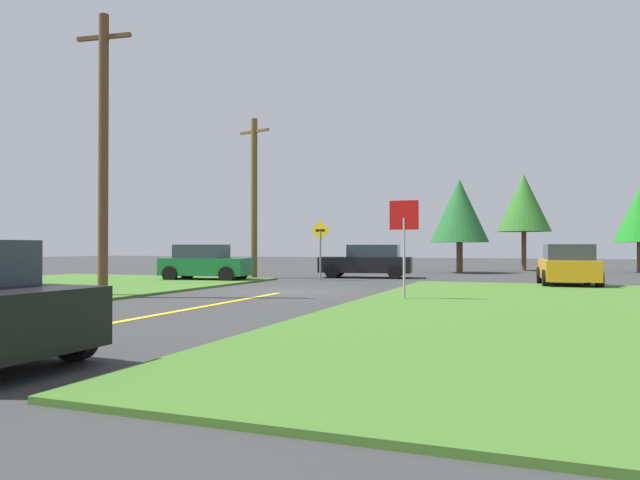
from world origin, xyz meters
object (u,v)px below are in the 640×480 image
utility_pole_near (103,152)px  pine_tree_center (524,203)px  car_on_crossroad (568,265)px  utility_pole_mid (254,196)px  stop_sign (404,229)px  car_approaching_junction (368,261)px  oak_tree_right (459,211)px  direction_sign (320,243)px  parked_car_near_building (205,263)px

utility_pole_near → pine_tree_center: (11.43, 24.78, -0.11)m
car_on_crossroad → utility_pole_mid: 14.35m
stop_sign → car_approaching_junction: stop_sign is taller
stop_sign → pine_tree_center: (2.65, 22.82, 2.28)m
stop_sign → utility_pole_mid: utility_pole_mid is taller
car_approaching_junction → utility_pole_near: bearing=63.3°
utility_pole_near → oak_tree_right: utility_pole_near is taller
utility_pole_mid → direction_sign: (3.70, -0.67, -2.30)m
stop_sign → oak_tree_right: oak_tree_right is taller
car_approaching_junction → oak_tree_right: bearing=-125.7°
parked_car_near_building → pine_tree_center: bearing=43.9°
direction_sign → oak_tree_right: 11.22m
car_approaching_junction → utility_pole_mid: bearing=16.0°
utility_pole_mid → pine_tree_center: (12.06, 13.66, 0.31)m
utility_pole_near → pine_tree_center: 27.28m
utility_pole_near → utility_pole_mid: utility_pole_near is taller
stop_sign → car_approaching_junction: bearing=-70.6°
pine_tree_center → utility_pole_mid: bearing=-131.4°
car_on_crossroad → utility_pole_near: bearing=123.9°
utility_pole_mid → direction_sign: size_ratio=2.85×
utility_pole_mid → direction_sign: utility_pole_mid is taller
pine_tree_center → utility_pole_near: bearing=-114.8°
car_approaching_junction → utility_pole_mid: size_ratio=0.60×
utility_pole_near → oak_tree_right: 21.86m
car_on_crossroad → oak_tree_right: oak_tree_right is taller
car_approaching_junction → direction_sign: direction_sign is taller
stop_sign → utility_pole_mid: bearing=-45.6°
parked_car_near_building → direction_sign: (4.68, 2.17, 0.89)m
stop_sign → utility_pole_mid: (-9.41, 9.15, 1.97)m
pine_tree_center → oak_tree_right: (-3.43, -4.44, -0.68)m
pine_tree_center → car_on_crossroad: bearing=-82.4°
parked_car_near_building → car_approaching_junction: bearing=32.7°
car_on_crossroad → parked_car_near_building: same height
direction_sign → oak_tree_right: size_ratio=0.50×
direction_sign → pine_tree_center: (8.36, 14.33, 2.60)m
car_on_crossroad → pine_tree_center: bearing=3.7°
utility_pole_near → utility_pole_mid: bearing=93.2°
pine_tree_center → parked_car_near_building: bearing=-128.3°
utility_pole_mid → oak_tree_right: (8.62, 9.22, -0.37)m
parked_car_near_building → oak_tree_right: bearing=43.7°
utility_pole_mid → stop_sign: bearing=-44.2°
stop_sign → utility_pole_near: (-8.78, -1.96, 2.39)m
direction_sign → oak_tree_right: oak_tree_right is taller
car_approaching_junction → direction_sign: size_ratio=1.72×
utility_pole_mid → utility_pole_near: bearing=-86.8°
car_approaching_junction → pine_tree_center: bearing=-130.1°
utility_pole_near → pine_tree_center: bearing=65.2°
parked_car_near_building → oak_tree_right: 15.68m
car_approaching_junction → utility_pole_near: size_ratio=0.55×
parked_car_near_building → utility_pole_mid: bearing=63.1°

